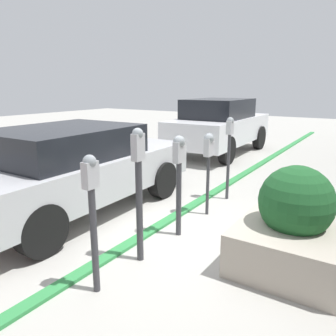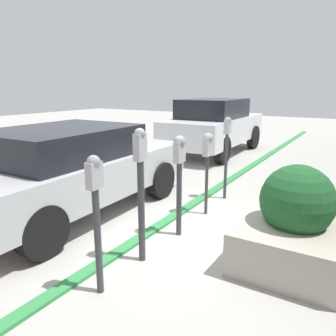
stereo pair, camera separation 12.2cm
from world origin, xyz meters
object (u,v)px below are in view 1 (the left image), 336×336
at_px(parking_meter_nearest, 92,205).
at_px(parking_meter_middle, 179,168).
at_px(parking_meter_second, 139,182).
at_px(parking_meter_fourth, 209,152).
at_px(parking_meter_farthest, 229,143).
at_px(parked_car_rear, 220,125).
at_px(parked_car_middle, 72,167).
at_px(planter_box, 294,227).

distance_m(parking_meter_nearest, parking_meter_middle, 1.57).
height_order(parking_meter_second, parking_meter_middle, parking_meter_second).
distance_m(parking_meter_second, parking_meter_fourth, 1.74).
relative_size(parking_meter_second, parking_meter_farthest, 1.05).
bearing_deg(parking_meter_middle, parked_car_rear, 19.10).
bearing_deg(parked_car_middle, parking_meter_nearest, -127.52).
height_order(parking_meter_second, planter_box, parking_meter_second).
relative_size(parking_meter_fourth, parked_car_rear, 0.30).
bearing_deg(parking_meter_farthest, parked_car_rear, 26.39).
bearing_deg(parked_car_rear, parking_meter_middle, -162.20).
distance_m(parking_meter_nearest, planter_box, 2.27).
relative_size(parking_meter_nearest, planter_box, 1.00).
bearing_deg(parking_meter_second, parking_meter_nearest, -179.20).
relative_size(parking_meter_middle, parking_meter_fourth, 1.06).
bearing_deg(parking_meter_nearest, parking_meter_second, 0.80).
bearing_deg(parking_meter_fourth, parking_meter_nearest, 179.73).
height_order(parking_meter_nearest, parking_meter_middle, parking_meter_nearest).
xyz_separation_m(parking_meter_second, parking_meter_fourth, (1.74, -0.02, 0.05)).
bearing_deg(parking_meter_middle, parking_meter_nearest, 179.32).
bearing_deg(parking_meter_second, parked_car_middle, 70.23).
distance_m(parking_meter_second, planter_box, 1.84).
distance_m(parking_meter_farthest, parked_car_rear, 4.35).
relative_size(parking_meter_middle, parked_car_rear, 0.32).
relative_size(parking_meter_nearest, parked_car_middle, 0.33).
distance_m(parking_meter_middle, parked_car_rear, 6.01).
height_order(parking_meter_nearest, planter_box, parking_meter_nearest).
bearing_deg(planter_box, parked_car_rear, 31.64).
bearing_deg(parking_meter_second, parking_meter_farthest, 0.16).
xyz_separation_m(parking_meter_middle, parked_car_middle, (-0.14, 1.96, -0.21)).
bearing_deg(parked_car_middle, parking_meter_second, -110.91).
height_order(parking_meter_fourth, parking_meter_farthest, parking_meter_farthest).
height_order(parking_meter_middle, parked_car_middle, parked_car_middle).
relative_size(parking_meter_nearest, parking_meter_fourth, 1.07).
xyz_separation_m(planter_box, parked_car_rear, (5.65, 3.48, 0.42)).
xyz_separation_m(parking_meter_second, parked_car_middle, (0.69, 1.93, -0.22)).
bearing_deg(parked_car_rear, parking_meter_second, -164.73).
xyz_separation_m(parking_meter_middle, planter_box, (0.04, -1.51, -0.50)).
bearing_deg(parking_meter_fourth, parking_meter_farthest, 1.88).
distance_m(parking_meter_fourth, parked_car_middle, 2.23).
relative_size(parking_meter_fourth, parked_car_middle, 0.31).
bearing_deg(parking_meter_middle, parking_meter_farthest, 1.16).
height_order(planter_box, parked_car_middle, parked_car_middle).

